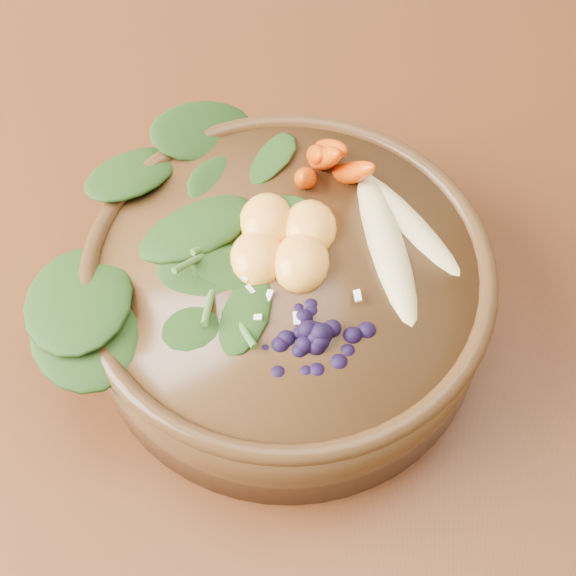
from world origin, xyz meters
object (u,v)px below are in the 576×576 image
Objects in this scene: stoneware_bowl at (288,295)px; banana_halves at (400,221)px; carrot_cluster at (326,130)px; dining_table at (514,311)px; mandarin_cluster at (283,231)px; blueberry_pile at (319,320)px; kale_heap at (203,195)px.

banana_halves is (0.08, 0.04, 0.05)m from stoneware_bowl.
stoneware_bowl is 3.62× the size of carrot_cluster.
dining_table is 0.29m from mandarin_cluster.
banana_halves is at bearing 61.18° from blueberry_pile.
banana_halves is at bearing 25.43° from stoneware_bowl.
banana_halves is (-0.13, -0.05, 0.19)m from dining_table.
stoneware_bowl is 0.13m from carrot_cluster.
banana_halves is at bearing 12.94° from mandarin_cluster.
mandarin_cluster is at bearing -19.09° from kale_heap.
carrot_cluster is (0.09, 0.06, 0.02)m from kale_heap.
kale_heap is at bearing 134.49° from blueberry_pile.
dining_table is 5.33× the size of stoneware_bowl.
mandarin_cluster is 0.69× the size of blueberry_pile.
stoneware_bowl is 3.15× the size of mandarin_cluster.
mandarin_cluster is (0.06, -0.02, -0.01)m from kale_heap.
banana_halves is 1.77× the size of mandarin_cluster.
blueberry_pile is (0.01, -0.15, -0.02)m from carrot_cluster.
carrot_cluster is (-0.19, 0.01, 0.22)m from dining_table.
banana_halves is (0.06, -0.06, -0.03)m from carrot_cluster.
carrot_cluster is at bearing 33.20° from kale_heap.
dining_table is 11.54× the size of blueberry_pile.
carrot_cluster is 0.87× the size of mandarin_cluster.
dining_table is 0.23m from banana_halves.
mandarin_cluster is at bearing -129.81° from carrot_cluster.
kale_heap is at bearing -169.49° from carrot_cluster.
dining_table is 9.50× the size of banana_halves.
kale_heap reaches higher than mandarin_cluster.
carrot_cluster is at bearing 93.14° from blueberry_pile.
mandarin_cluster is (-0.02, -0.08, -0.02)m from carrot_cluster.
kale_heap is 0.13m from blueberry_pile.
blueberry_pile reaches higher than dining_table.
blueberry_pile is at bearing -45.51° from kale_heap.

